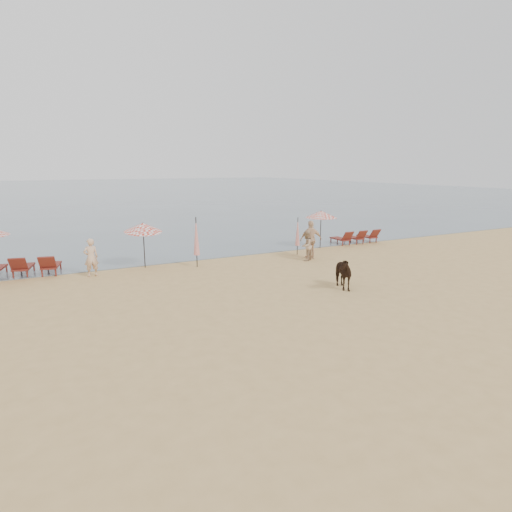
{
  "coord_description": "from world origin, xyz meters",
  "views": [
    {
      "loc": [
        -7.6,
        -9.57,
        4.56
      ],
      "look_at": [
        0.0,
        5.0,
        1.1
      ],
      "focal_mm": 30.0,
      "sensor_mm": 36.0,
      "label": 1
    }
  ],
  "objects_px": {
    "umbrella_closed_left": "(196,236)",
    "beachgoer_left": "(91,257)",
    "umbrella_open_right": "(321,214)",
    "umbrella_open_left_b": "(143,227)",
    "beachgoer_right_b": "(311,240)",
    "cow": "(340,272)",
    "lounger_cluster_left": "(22,266)",
    "umbrella_closed_right": "(298,232)",
    "beachgoer_right_a": "(306,246)",
    "lounger_cluster_right": "(356,237)"
  },
  "relations": [
    {
      "from": "umbrella_open_left_b",
      "to": "beachgoer_right_b",
      "type": "height_order",
      "value": "umbrella_open_left_b"
    },
    {
      "from": "umbrella_closed_left",
      "to": "beachgoer_left",
      "type": "distance_m",
      "value": 4.58
    },
    {
      "from": "umbrella_closed_right",
      "to": "lounger_cluster_left",
      "type": "bearing_deg",
      "value": 173.12
    },
    {
      "from": "beachgoer_right_b",
      "to": "umbrella_open_left_b",
      "type": "bearing_deg",
      "value": 1.44
    },
    {
      "from": "umbrella_open_left_b",
      "to": "beachgoer_right_a",
      "type": "relative_size",
      "value": 1.45
    },
    {
      "from": "umbrella_open_left_b",
      "to": "cow",
      "type": "height_order",
      "value": "umbrella_open_left_b"
    },
    {
      "from": "beachgoer_right_a",
      "to": "lounger_cluster_right",
      "type": "bearing_deg",
      "value": 172.44
    },
    {
      "from": "umbrella_closed_left",
      "to": "beachgoer_right_b",
      "type": "xyz_separation_m",
      "value": [
        5.72,
        -0.86,
        -0.47
      ]
    },
    {
      "from": "cow",
      "to": "beachgoer_right_a",
      "type": "relative_size",
      "value": 1.0
    },
    {
      "from": "umbrella_closed_left",
      "to": "umbrella_open_left_b",
      "type": "bearing_deg",
      "value": 154.56
    },
    {
      "from": "umbrella_closed_right",
      "to": "beachgoer_right_b",
      "type": "height_order",
      "value": "umbrella_closed_right"
    },
    {
      "from": "lounger_cluster_left",
      "to": "beachgoer_right_b",
      "type": "height_order",
      "value": "beachgoer_right_b"
    },
    {
      "from": "lounger_cluster_left",
      "to": "umbrella_open_left_b",
      "type": "distance_m",
      "value": 5.23
    },
    {
      "from": "beachgoer_right_b",
      "to": "lounger_cluster_left",
      "type": "bearing_deg",
      "value": 3.13
    },
    {
      "from": "lounger_cluster_left",
      "to": "beachgoer_right_b",
      "type": "distance_m",
      "value": 13.13
    },
    {
      "from": "umbrella_open_right",
      "to": "umbrella_closed_right",
      "type": "bearing_deg",
      "value": -160.73
    },
    {
      "from": "umbrella_closed_right",
      "to": "beachgoer_right_a",
      "type": "relative_size",
      "value": 1.33
    },
    {
      "from": "beachgoer_left",
      "to": "lounger_cluster_left",
      "type": "bearing_deg",
      "value": -34.43
    },
    {
      "from": "umbrella_open_left_b",
      "to": "umbrella_closed_right",
      "type": "height_order",
      "value": "umbrella_open_left_b"
    },
    {
      "from": "umbrella_open_left_b",
      "to": "beachgoer_left",
      "type": "xyz_separation_m",
      "value": [
        -2.36,
        -0.58,
        -1.04
      ]
    },
    {
      "from": "beachgoer_left",
      "to": "beachgoer_right_b",
      "type": "xyz_separation_m",
      "value": [
        10.24,
        -1.3,
        0.15
      ]
    },
    {
      "from": "umbrella_open_right",
      "to": "cow",
      "type": "relative_size",
      "value": 1.45
    },
    {
      "from": "lounger_cluster_left",
      "to": "beachgoer_right_b",
      "type": "relative_size",
      "value": 1.63
    },
    {
      "from": "lounger_cluster_left",
      "to": "umbrella_open_left_b",
      "type": "height_order",
      "value": "umbrella_open_left_b"
    },
    {
      "from": "umbrella_closed_left",
      "to": "beachgoer_left",
      "type": "height_order",
      "value": "umbrella_closed_left"
    },
    {
      "from": "lounger_cluster_left",
      "to": "umbrella_closed_left",
      "type": "relative_size",
      "value": 1.34
    },
    {
      "from": "umbrella_open_left_b",
      "to": "beachgoer_left",
      "type": "bearing_deg",
      "value": -163.37
    },
    {
      "from": "umbrella_open_left_b",
      "to": "beachgoer_right_b",
      "type": "bearing_deg",
      "value": -10.67
    },
    {
      "from": "umbrella_closed_left",
      "to": "beachgoer_right_b",
      "type": "relative_size",
      "value": 1.21
    },
    {
      "from": "umbrella_open_right",
      "to": "cow",
      "type": "distance_m",
      "value": 8.31
    },
    {
      "from": "cow",
      "to": "beachgoer_right_b",
      "type": "relative_size",
      "value": 0.77
    },
    {
      "from": "umbrella_closed_left",
      "to": "cow",
      "type": "relative_size",
      "value": 1.57
    },
    {
      "from": "umbrella_open_right",
      "to": "beachgoer_right_b",
      "type": "distance_m",
      "value": 3.08
    },
    {
      "from": "cow",
      "to": "beachgoer_right_b",
      "type": "distance_m",
      "value": 5.43
    },
    {
      "from": "lounger_cluster_left",
      "to": "umbrella_open_right",
      "type": "xyz_separation_m",
      "value": [
        14.93,
        -0.62,
        1.49
      ]
    },
    {
      "from": "beachgoer_left",
      "to": "beachgoer_right_a",
      "type": "xyz_separation_m",
      "value": [
        9.76,
        -1.62,
        -0.07
      ]
    },
    {
      "from": "lounger_cluster_left",
      "to": "umbrella_closed_right",
      "type": "relative_size",
      "value": 1.59
    },
    {
      "from": "umbrella_open_left_b",
      "to": "beachgoer_right_b",
      "type": "distance_m",
      "value": 8.15
    },
    {
      "from": "umbrella_open_right",
      "to": "beachgoer_left",
      "type": "bearing_deg",
      "value": 179.45
    },
    {
      "from": "cow",
      "to": "beachgoer_left",
      "type": "distance_m",
      "value": 10.29
    },
    {
      "from": "umbrella_closed_right",
      "to": "umbrella_closed_left",
      "type": "bearing_deg",
      "value": -177.23
    },
    {
      "from": "umbrella_open_right",
      "to": "beachgoer_right_a",
      "type": "height_order",
      "value": "umbrella_open_right"
    },
    {
      "from": "lounger_cluster_left",
      "to": "umbrella_closed_left",
      "type": "bearing_deg",
      "value": -1.99
    },
    {
      "from": "lounger_cluster_left",
      "to": "umbrella_closed_right",
      "type": "distance_m",
      "value": 12.91
    },
    {
      "from": "cow",
      "to": "beachgoer_left",
      "type": "xyz_separation_m",
      "value": [
        -8.14,
        6.3,
        0.19
      ]
    },
    {
      "from": "lounger_cluster_left",
      "to": "umbrella_open_left_b",
      "type": "xyz_separation_m",
      "value": [
        4.97,
        -0.79,
        1.42
      ]
    },
    {
      "from": "lounger_cluster_left",
      "to": "cow",
      "type": "distance_m",
      "value": 13.21
    },
    {
      "from": "umbrella_open_left_b",
      "to": "beachgoer_left",
      "type": "relative_size",
      "value": 1.32
    },
    {
      "from": "beachgoer_left",
      "to": "umbrella_open_left_b",
      "type": "bearing_deg",
      "value": -172.83
    },
    {
      "from": "lounger_cluster_left",
      "to": "umbrella_open_right",
      "type": "height_order",
      "value": "umbrella_open_right"
    }
  ]
}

